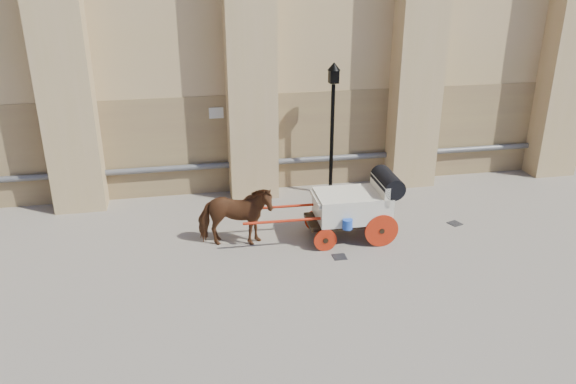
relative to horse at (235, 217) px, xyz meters
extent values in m
plane|color=gray|center=(1.90, -0.36, -0.79)|extent=(90.00, 90.00, 0.00)
cube|color=#937C4C|center=(3.90, 3.79, 0.71)|extent=(44.00, 0.35, 3.00)
cylinder|color=#59595B|center=(3.90, 3.52, 0.11)|extent=(42.00, 0.18, 0.18)
cube|color=beige|center=(-0.10, 3.61, 1.71)|extent=(0.42, 0.04, 0.32)
imported|color=brown|center=(0.00, 0.00, 0.00)|extent=(1.97, 1.12, 1.57)
cube|color=black|center=(2.85, -0.15, -0.27)|extent=(2.11, 1.01, 0.11)
cube|color=beige|center=(2.94, -0.15, 0.11)|extent=(1.84, 1.24, 0.66)
cube|color=beige|center=(3.65, -0.17, 0.49)|extent=(0.18, 1.19, 0.52)
cube|color=beige|center=(2.13, -0.13, 0.35)|extent=(0.36, 1.05, 0.09)
cylinder|color=black|center=(3.84, -0.17, 0.68)|extent=(0.56, 1.20, 0.53)
cylinder|color=#B7240D|center=(3.54, -0.75, -0.36)|extent=(0.86, 0.08, 0.85)
cylinder|color=#B7240D|center=(3.57, 0.42, -0.36)|extent=(0.86, 0.08, 0.85)
cylinder|color=#B7240D|center=(2.12, -0.71, -0.50)|extent=(0.57, 0.07, 0.57)
cylinder|color=#B7240D|center=(2.15, 0.46, -0.50)|extent=(0.57, 0.07, 0.57)
cylinder|color=#B7240D|center=(1.27, -0.53, 0.02)|extent=(2.28, 0.13, 0.07)
cylinder|color=#B7240D|center=(1.29, 0.33, 0.02)|extent=(2.28, 0.13, 0.07)
cylinder|color=blue|center=(2.64, -0.80, -0.08)|extent=(0.25, 0.25, 0.25)
cylinder|color=black|center=(3.21, 2.82, 0.89)|extent=(0.11, 0.11, 3.36)
cone|color=black|center=(3.21, 2.82, -0.62)|extent=(0.34, 0.34, 0.34)
cube|color=black|center=(3.21, 2.82, 2.81)|extent=(0.26, 0.26, 0.39)
cone|color=black|center=(3.21, 2.82, 3.09)|extent=(0.37, 0.37, 0.22)
cube|color=black|center=(2.38, -1.11, -0.78)|extent=(0.33, 0.33, 0.01)
cube|color=black|center=(5.97, 0.09, -0.78)|extent=(0.41, 0.41, 0.01)
camera|label=1|loc=(-1.15, -12.54, 5.77)|focal=35.00mm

